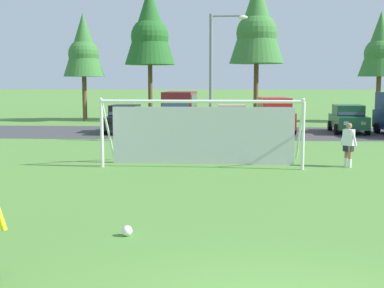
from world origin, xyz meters
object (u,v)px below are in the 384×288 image
at_px(soccer_ball, 127,231).
at_px(parked_car_slot_left, 180,110).
at_px(parked_car_slot_center_left, 231,118).
at_px(parked_car_slot_center, 274,115).
at_px(street_lamp, 215,77).
at_px(soccer_goal, 202,131).
at_px(parked_car_slot_far_left, 125,118).
at_px(parked_car_slot_center_right, 348,119).
at_px(player_midfield_center, 348,145).

bearing_deg(soccer_ball, parked_car_slot_left, 92.51).
height_order(parked_car_slot_center_left, parked_car_slot_center, parked_car_slot_center).
bearing_deg(street_lamp, soccer_ball, -94.71).
distance_m(soccer_goal, street_lamp, 7.61).
bearing_deg(parked_car_slot_center, soccer_goal, -106.47).
bearing_deg(parked_car_slot_far_left, parked_car_slot_center_left, 5.74).
xyz_separation_m(soccer_ball, street_lamp, (1.37, 16.60, 3.30)).
xyz_separation_m(soccer_ball, parked_car_slot_center_right, (9.52, 22.53, 0.77)).
relative_size(parked_car_slot_far_left, parked_car_slot_center_right, 0.98).
xyz_separation_m(parked_car_slot_center_right, street_lamp, (-8.15, -5.94, 2.53)).
height_order(player_midfield_center, parked_car_slot_left, parked_car_slot_left).
bearing_deg(parked_car_slot_far_left, soccer_goal, -66.35).
bearing_deg(soccer_goal, parked_car_slot_far_left, 113.65).
xyz_separation_m(player_midfield_center, parked_car_slot_center, (-1.56, 13.17, 0.29)).
bearing_deg(soccer_ball, parked_car_slot_center, 77.52).
relative_size(parked_car_slot_far_left, parked_car_slot_center_left, 0.99).
xyz_separation_m(parked_car_slot_far_left, parked_car_slot_center_right, (13.86, 0.84, 0.00)).
distance_m(soccer_ball, parked_car_slot_center_right, 24.47).
bearing_deg(parked_car_slot_center_left, parked_car_slot_center_right, 1.38).
bearing_deg(parked_car_slot_center_left, parked_car_slot_center, 0.27).
bearing_deg(soccer_goal, player_midfield_center, -0.88).
bearing_deg(parked_car_slot_left, soccer_ball, -87.49).
distance_m(parked_car_slot_far_left, parked_car_slot_center, 9.33).
relative_size(parked_car_slot_left, parked_car_slot_center_left, 1.14).
height_order(parked_car_slot_center_right, street_lamp, street_lamp).
bearing_deg(parked_car_slot_center, parked_car_slot_far_left, -175.83).
xyz_separation_m(parked_car_slot_center_left, parked_car_slot_center, (2.68, 0.01, 0.24)).
bearing_deg(player_midfield_center, parked_car_slot_center_left, 107.87).
relative_size(parked_car_slot_left, parked_car_slot_center, 1.04).
distance_m(soccer_ball, street_lamp, 16.98).
bearing_deg(parked_car_slot_center_right, street_lamp, -143.93).
height_order(soccer_goal, parked_car_slot_center_right, soccer_goal).
distance_m(soccer_ball, parked_car_slot_center, 22.94).
bearing_deg(parked_car_slot_center_left, parked_car_slot_left, 171.83).
relative_size(soccer_ball, parked_car_slot_center, 0.05).
bearing_deg(soccer_goal, parked_car_slot_center_right, 57.52).
height_order(parked_car_slot_center_left, street_lamp, street_lamp).
distance_m(parked_car_slot_far_left, street_lamp, 8.06).
bearing_deg(parked_car_slot_center_left, street_lamp, -98.95).
relative_size(player_midfield_center, parked_car_slot_center_right, 0.38).
height_order(soccer_ball, parked_car_slot_center, parked_car_slot_center).
height_order(parked_car_slot_far_left, parked_car_slot_center_left, same).
bearing_deg(street_lamp, parked_car_slot_center, 58.15).
xyz_separation_m(parked_car_slot_center, street_lamp, (-3.59, -5.77, 2.29)).
relative_size(soccer_ball, soccer_goal, 0.03).
distance_m(soccer_ball, player_midfield_center, 11.30).
distance_m(parked_car_slot_far_left, parked_car_slot_center_left, 6.65).
xyz_separation_m(parked_car_slot_left, street_lamp, (2.37, -6.23, 2.07)).
bearing_deg(player_midfield_center, soccer_goal, 179.12).
relative_size(soccer_ball, street_lamp, 0.03).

